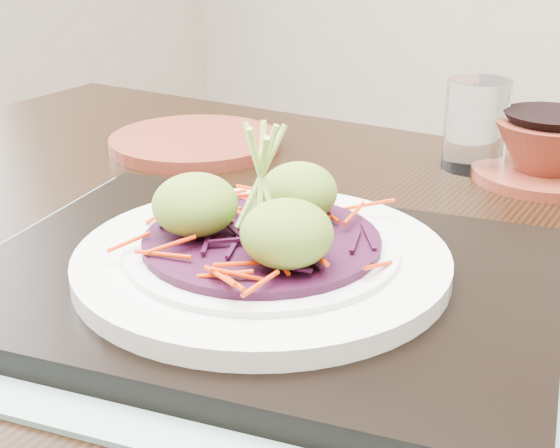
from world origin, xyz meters
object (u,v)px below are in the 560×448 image
Objects in this scene: serving_tray at (262,281)px; terracotta_bowl_set at (546,154)px; water_glass at (476,125)px; dining_table at (306,387)px; white_plate at (262,258)px; terracotta_side_plate at (195,142)px.

terracotta_bowl_set is at bearing 62.90° from serving_tray.
water_glass is at bearing -171.72° from terracotta_bowl_set.
serving_tray is 0.38m from terracotta_bowl_set.
water_glass is (-0.02, 0.36, 0.03)m from serving_tray.
dining_table is 0.13m from serving_tray.
serving_tray is 0.02m from white_plate.
water_glass is 0.61× the size of terracotta_bowl_set.
serving_tray reaches higher than dining_table.
serving_tray is (-0.00, -0.05, 0.11)m from dining_table.
terracotta_bowl_set reaches higher than white_plate.
water_glass is 0.08m from terracotta_bowl_set.
serving_tray is at bearing -87.52° from water_glass.
terracotta_side_plate is 0.38m from terracotta_bowl_set.
terracotta_bowl_set is at bearing 72.79° from dining_table.
dining_table is 0.35m from terracotta_bowl_set.
water_glass reaches higher than terracotta_side_plate.
white_plate is (-0.00, -0.05, 0.13)m from dining_table.
white_plate is 0.38m from terracotta_bowl_set.
dining_table is at bearing 87.51° from white_plate.
terracotta_side_plate is 0.31m from water_glass.
dining_table is at bearing -31.33° from terracotta_side_plate.
water_glass is (-0.02, 0.36, 0.02)m from white_plate.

